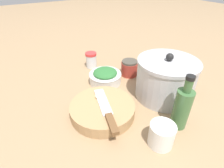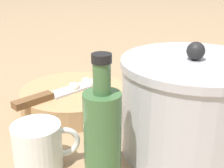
# 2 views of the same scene
# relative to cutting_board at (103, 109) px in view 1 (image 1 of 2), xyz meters

# --- Properties ---
(ground_plane) EXTENTS (5.00, 5.00, 0.00)m
(ground_plane) POSITION_rel_cutting_board_xyz_m (-0.10, 0.10, -0.02)
(ground_plane) COLOR #997A56
(cutting_board) EXTENTS (0.23, 0.23, 0.04)m
(cutting_board) POSITION_rel_cutting_board_xyz_m (0.00, 0.00, 0.00)
(cutting_board) COLOR tan
(cutting_board) RESTS_ON ground_plane
(chef_knife) EXTENTS (0.23, 0.08, 0.01)m
(chef_knife) POSITION_rel_cutting_board_xyz_m (0.04, -0.01, 0.03)
(chef_knife) COLOR brown
(chef_knife) RESTS_ON cutting_board
(garlic_cloves) EXTENTS (0.07, 0.04, 0.02)m
(garlic_cloves) POSITION_rel_cutting_board_xyz_m (-0.02, 0.01, 0.03)
(garlic_cloves) COLOR #F1E1C3
(garlic_cloves) RESTS_ON cutting_board
(herb_bowl) EXTENTS (0.14, 0.14, 0.07)m
(herb_bowl) POSITION_rel_cutting_board_xyz_m (-0.18, 0.11, 0.01)
(herb_bowl) COLOR silver
(herb_bowl) RESTS_ON ground_plane
(spice_jar) EXTENTS (0.06, 0.06, 0.08)m
(spice_jar) POSITION_rel_cutting_board_xyz_m (-0.34, 0.12, 0.02)
(spice_jar) COLOR silver
(spice_jar) RESTS_ON ground_plane
(coffee_mug) EXTENTS (0.09, 0.08, 0.07)m
(coffee_mug) POSITION_rel_cutting_board_xyz_m (0.20, 0.09, 0.02)
(coffee_mug) COLOR silver
(coffee_mug) RESTS_ON ground_plane
(honey_jar) EXTENTS (0.08, 0.08, 0.07)m
(honey_jar) POSITION_rel_cutting_board_xyz_m (-0.18, 0.24, 0.02)
(honey_jar) COLOR #9E3328
(honey_jar) RESTS_ON ground_plane
(oil_bottle) EXTENTS (0.05, 0.05, 0.19)m
(oil_bottle) POSITION_rel_cutting_board_xyz_m (0.17, 0.19, 0.05)
(oil_bottle) COLOR #3D6638
(oil_bottle) RESTS_ON ground_plane
(stock_pot) EXTENTS (0.23, 0.23, 0.18)m
(stock_pot) POSITION_rel_cutting_board_xyz_m (0.03, 0.26, 0.06)
(stock_pot) COLOR #B2B2B7
(stock_pot) RESTS_ON ground_plane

